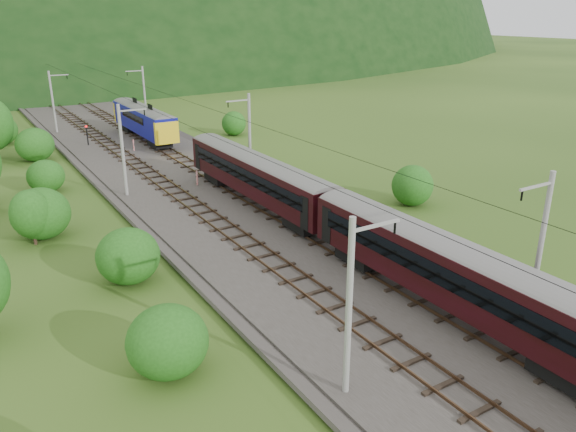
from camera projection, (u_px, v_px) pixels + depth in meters
ground at (447, 353)px, 27.33m from camera, size 600.00×600.00×0.00m
railbed at (328, 273)px, 35.27m from camera, size 14.00×220.00×0.30m
track_left at (296, 279)px, 34.02m from camera, size 2.40×220.00×0.27m
track_right at (358, 262)px, 36.38m from camera, size 2.40×220.00×0.27m
catenary_left at (123, 148)px, 48.34m from camera, size 2.54×192.28×8.00m
catenary_right at (249, 133)px, 54.36m from camera, size 2.54×192.28×8.00m
overhead_wires at (331, 166)px, 32.87m from camera, size 4.83×198.00×0.03m
hazard_post_near at (134, 145)px, 65.16m from camera, size 0.14×0.14×1.31m
hazard_post_far at (197, 178)px, 52.32m from camera, size 0.15×0.15×1.38m
signal at (87, 134)px, 67.65m from camera, size 0.26×0.26×2.39m
vegetation_left at (36, 229)px, 35.34m from camera, size 12.87×147.32×7.05m
vegetation_right at (401, 188)px, 47.92m from camera, size 5.35×91.04×3.15m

